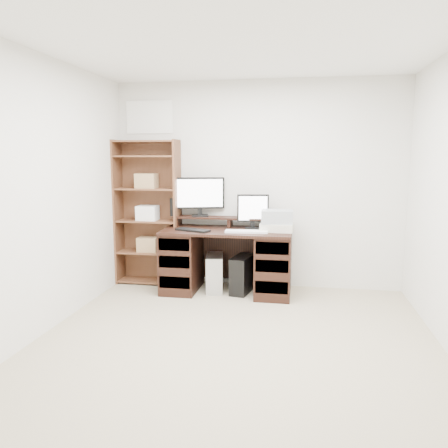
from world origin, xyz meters
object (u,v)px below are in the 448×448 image
(monitor_small, at_px, (253,210))
(printer, at_px, (277,227))
(tower_silver, at_px, (215,273))
(bookshelf, at_px, (148,211))
(monitor_wide, at_px, (200,195))
(desk, at_px, (227,260))
(tower_black, at_px, (242,274))

(monitor_small, xyz_separation_m, printer, (0.29, -0.12, -0.18))
(tower_silver, relative_size, bookshelf, 0.24)
(monitor_wide, height_order, tower_silver, monitor_wide)
(desk, height_order, monitor_small, monitor_small)
(tower_silver, distance_m, tower_black, 0.34)
(printer, height_order, tower_silver, printer)
(monitor_small, relative_size, tower_silver, 0.94)
(monitor_wide, bearing_deg, desk, -47.67)
(printer, xyz_separation_m, bookshelf, (-1.62, 0.21, 0.12))
(monitor_small, bearing_deg, printer, -31.51)
(printer, distance_m, bookshelf, 1.64)
(monitor_wide, bearing_deg, bookshelf, 166.39)
(printer, distance_m, tower_silver, 0.94)
(monitor_small, height_order, tower_black, monitor_small)
(tower_black, bearing_deg, printer, 9.33)
(desk, bearing_deg, tower_black, 2.34)
(monitor_wide, bearing_deg, monitor_small, -25.50)
(desk, bearing_deg, monitor_small, 22.82)
(monitor_small, relative_size, printer, 1.11)
(desk, relative_size, tower_black, 3.25)
(desk, height_order, monitor_wide, monitor_wide)
(desk, xyz_separation_m, tower_silver, (-0.15, 0.02, -0.17))
(tower_silver, distance_m, bookshelf, 1.14)
(desk, xyz_separation_m, monitor_small, (0.29, 0.12, 0.58))
(printer, relative_size, tower_silver, 0.85)
(desk, height_order, tower_black, desk)
(desk, xyz_separation_m, monitor_wide, (-0.38, 0.24, 0.75))
(tower_silver, bearing_deg, bookshelf, 158.62)
(desk, relative_size, printer, 4.09)
(tower_silver, relative_size, tower_black, 0.94)
(tower_silver, bearing_deg, printer, -11.21)
(monitor_small, height_order, printer, monitor_small)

